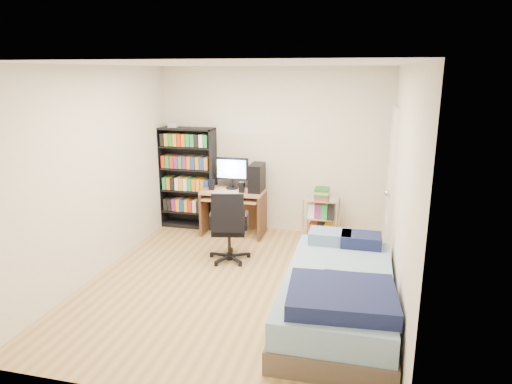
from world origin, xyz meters
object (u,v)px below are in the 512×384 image
(media_shelf, at_px, (187,177))
(office_chair, at_px, (229,239))
(bed, at_px, (339,294))
(computer_desk, at_px, (240,194))

(media_shelf, distance_m, office_chair, 1.67)
(office_chair, bearing_deg, media_shelf, 118.99)
(office_chair, height_order, bed, office_chair)
(bed, bearing_deg, computer_desk, 126.59)
(computer_desk, relative_size, office_chair, 1.23)
(computer_desk, bearing_deg, office_chair, -82.64)
(computer_desk, bearing_deg, bed, -53.41)
(media_shelf, bearing_deg, office_chair, -49.08)
(computer_desk, bearing_deg, media_shelf, 170.22)
(media_shelf, bearing_deg, bed, -42.83)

